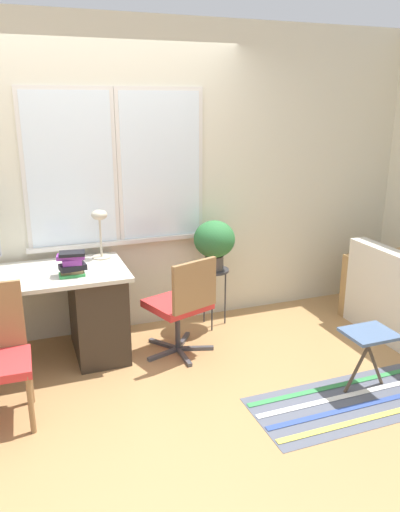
% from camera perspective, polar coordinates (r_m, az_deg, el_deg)
% --- Properties ---
extents(ground_plane, '(14.00, 14.00, 0.00)m').
position_cam_1_polar(ground_plane, '(4.07, -8.28, -12.72)').
color(ground_plane, tan).
extents(wall_back_with_window, '(9.00, 0.12, 2.70)m').
position_cam_1_polar(wall_back_with_window, '(4.39, -11.30, 8.18)').
color(wall_back_with_window, beige).
rests_on(wall_back_with_window, ground_plane).
extents(mouse, '(0.04, 0.06, 0.03)m').
position_cam_1_polar(mouse, '(3.89, -21.36, -2.75)').
color(mouse, silver).
rests_on(mouse, desk).
extents(desk_lamp, '(0.16, 0.16, 0.41)m').
position_cam_1_polar(desk_lamp, '(4.23, -11.39, 3.69)').
color(desk_lamp, '#BCB299').
rests_on(desk_lamp, desk).
extents(book_stack, '(0.22, 0.16, 0.19)m').
position_cam_1_polar(book_stack, '(3.89, -14.42, -0.84)').
color(book_stack, green).
rests_on(book_stack, desk).
extents(office_chair_swivel, '(0.59, 0.58, 0.85)m').
position_cam_1_polar(office_chair_swivel, '(4.07, -2.03, -5.45)').
color(office_chair_swivel, '#47474C').
rests_on(office_chair_swivel, ground_plane).
extents(plant_stand, '(0.27, 0.27, 0.56)m').
position_cam_1_polar(plant_stand, '(4.57, 1.62, -2.22)').
color(plant_stand, '#333338').
rests_on(plant_stand, ground_plane).
extents(potted_plant, '(0.37, 0.37, 0.45)m').
position_cam_1_polar(potted_plant, '(4.47, 1.65, 1.75)').
color(potted_plant, '#514C47').
rests_on(potted_plant, plant_stand).
extents(floor_rug_striped, '(1.42, 0.62, 0.01)m').
position_cam_1_polar(floor_rug_striped, '(3.79, 16.77, -15.67)').
color(floor_rug_striped, '#565B6B').
rests_on(floor_rug_striped, ground_plane).
extents(folding_stool, '(0.35, 0.30, 0.46)m').
position_cam_1_polar(folding_stool, '(3.80, 18.75, -8.95)').
color(folding_stool, slate).
rests_on(folding_stool, ground_plane).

